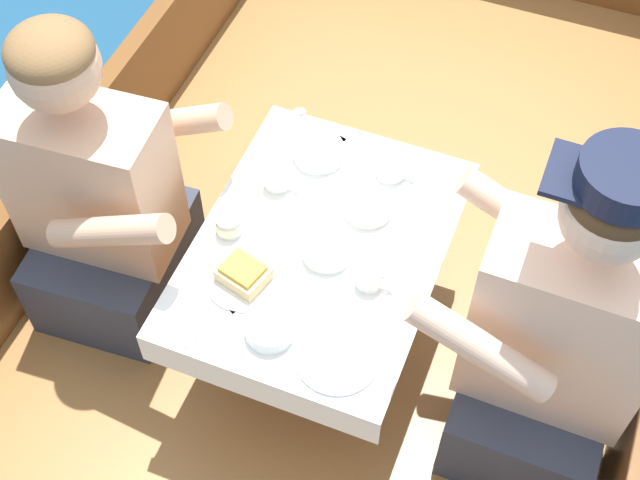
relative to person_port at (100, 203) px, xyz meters
name	(u,v)px	position (x,y,z in m)	size (l,w,h in m)	color
ground_plane	(326,369)	(0.60, 0.11, -0.69)	(60.00, 60.00, 0.00)	navy
boat_deck	(326,346)	(0.60, 0.11, -0.54)	(1.77, 3.48, 0.30)	#9E6B38
gunwale_port	(56,199)	(-0.26, 0.11, -0.22)	(0.06, 3.48, 0.34)	brown
cockpit_table	(320,256)	(0.60, 0.06, -0.01)	(0.59, 0.79, 0.44)	#B2B2B7
person_port	(100,203)	(0.00, 0.00, 0.00)	(0.54, 0.47, 0.97)	#333847
person_starboard	(552,346)	(1.19, 0.00, 0.03)	(0.52, 0.44, 1.05)	#333847
plate_sandwich	(244,280)	(0.47, -0.11, 0.05)	(0.18, 0.18, 0.01)	silver
plate_bread	(337,357)	(0.75, -0.22, 0.05)	(0.20, 0.20, 0.01)	silver
sandwich	(243,273)	(0.47, -0.11, 0.08)	(0.13, 0.12, 0.05)	#E0BC7F
bowl_port_near	(319,151)	(0.49, 0.32, 0.07)	(0.13, 0.13, 0.04)	silver
bowl_starboard_near	(368,206)	(0.67, 0.20, 0.07)	(0.12, 0.12, 0.04)	silver
bowl_center_far	(327,249)	(0.62, 0.04, 0.07)	(0.12, 0.12, 0.04)	silver
bowl_port_far	(270,328)	(0.58, -0.22, 0.07)	(0.11, 0.11, 0.04)	silver
coffee_cup_port	(370,276)	(0.75, -0.01, 0.07)	(0.09, 0.07, 0.06)	silver
coffee_cup_starboard	(391,166)	(0.68, 0.34, 0.07)	(0.11, 0.08, 0.06)	silver
coffee_cup_center	(277,176)	(0.42, 0.19, 0.08)	(0.10, 0.07, 0.07)	silver
tin_can	(229,224)	(0.37, 0.01, 0.07)	(0.07, 0.07, 0.05)	silver
utensil_knife_port	(287,210)	(0.48, 0.13, 0.05)	(0.12, 0.14, 0.00)	silver
utensil_spoon_port	(289,119)	(0.36, 0.42, 0.05)	(0.09, 0.16, 0.01)	silver
utensil_fork_port	(356,146)	(0.57, 0.39, 0.05)	(0.17, 0.05, 0.00)	silver
utensil_fork_starboard	(220,321)	(0.46, -0.23, 0.05)	(0.09, 0.16, 0.00)	silver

